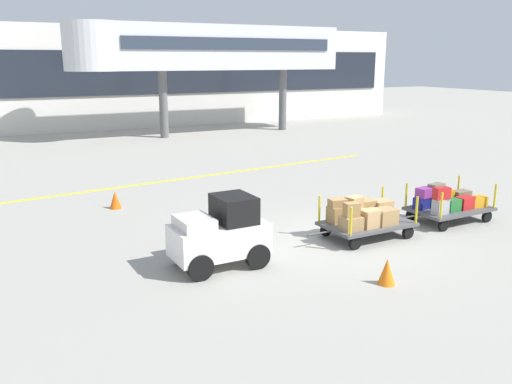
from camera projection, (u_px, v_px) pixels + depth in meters
The scene contains 9 objects.
ground_plane at pixel (343, 239), 13.79m from camera, with size 120.00×120.00×0.00m, color #9E9B91.
apron_lead_line at pixel (195, 177), 21.08m from camera, with size 17.63×0.20×0.01m, color yellow.
terminal_building at pixel (111, 78), 35.45m from camera, with size 44.07×2.51×6.62m.
jet_bridge at pixel (199, 48), 31.60m from camera, with size 16.68×3.00×6.47m.
baggage_tug at pixel (221, 234), 11.85m from camera, with size 2.13×1.28×1.58m.
baggage_cart_lead at pixel (364, 217), 13.83m from camera, with size 3.02×1.46×1.10m.
baggage_cart_middle at pixel (447, 203), 15.23m from camera, with size 3.02×1.46×1.14m.
safety_cone_near at pixel (115, 200), 16.60m from camera, with size 0.36×0.36×0.55m, color #EA590F.
safety_cone_far at pixel (387, 272), 10.98m from camera, with size 0.36×0.36×0.55m, color orange.
Camera 1 is at (-7.96, -10.64, 4.49)m, focal length 37.75 mm.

